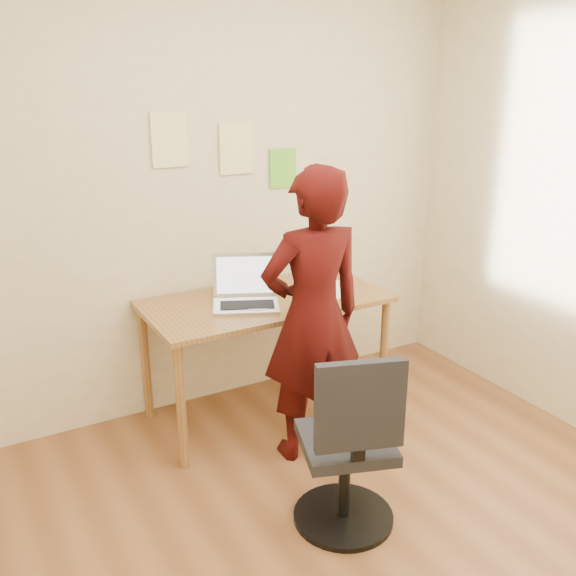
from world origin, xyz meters
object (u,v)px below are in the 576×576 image
office_chair (349,455)px  person (313,317)px  phone (313,303)px  laptop (245,295)px  desk (266,313)px

office_chair → person: size_ratio=0.57×
person → phone: bearing=-117.7°
person → laptop: bearing=-66.6°
office_chair → person: person is taller
phone → person: size_ratio=0.08×
desk → office_chair: (-0.17, -1.12, -0.27)m
desk → person: person is taller
desk → laptop: 0.20m
phone → person: (-0.17, -0.28, 0.04)m
desk → phone: size_ratio=10.55×
laptop → office_chair: (-0.03, -1.09, -0.41)m
laptop → person: size_ratio=0.30×
phone → person: bearing=-127.8°
phone → office_chair: 1.04m
desk → office_chair: 1.16m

